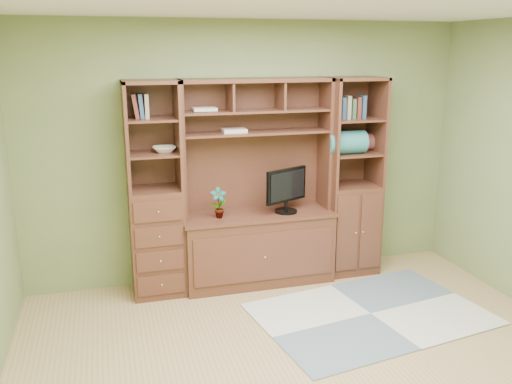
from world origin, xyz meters
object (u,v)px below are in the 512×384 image
object	(u,v)px
left_tower	(155,191)
right_tower	(351,177)
monitor	(286,182)
center_hutch	(258,185)

from	to	relation	value
left_tower	right_tower	bearing A→B (deg)	0.00
left_tower	right_tower	xyz separation A→B (m)	(2.02, 0.00, 0.00)
right_tower	monitor	bearing A→B (deg)	-174.23
left_tower	right_tower	distance (m)	2.02
center_hutch	left_tower	distance (m)	1.00
left_tower	monitor	distance (m)	1.29
right_tower	monitor	size ratio (longest dim) A/B	3.32
left_tower	right_tower	size ratio (longest dim) A/B	1.00
center_hutch	left_tower	bearing A→B (deg)	177.71
center_hutch	monitor	world-z (taller)	center_hutch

